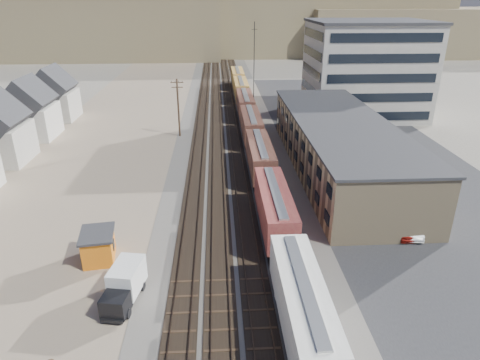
{
  "coord_description": "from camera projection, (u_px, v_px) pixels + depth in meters",
  "views": [
    {
      "loc": [
        -1.92,
        -30.56,
        22.86
      ],
      "look_at": [
        0.6,
        15.13,
        3.0
      ],
      "focal_mm": 32.0,
      "sensor_mm": 36.0,
      "label": 1
    }
  ],
  "objects": [
    {
      "name": "warehouse",
      "position": [
        339.0,
        145.0,
        59.39
      ],
      "size": [
        12.4,
        40.4,
        7.25
      ],
      "color": "tan",
      "rests_on": "ground"
    },
    {
      "name": "rail_tracks",
      "position": [
        224.0,
        122.0,
        82.91
      ],
      "size": [
        11.4,
        200.0,
        0.24
      ],
      "color": "black",
      "rests_on": "ground"
    },
    {
      "name": "box_truck",
      "position": [
        124.0,
        285.0,
        34.25
      ],
      "size": [
        2.95,
        5.75,
        2.93
      ],
      "color": "silver",
      "rests_on": "ground"
    },
    {
      "name": "ballast_bed",
      "position": [
        227.0,
        123.0,
        82.97
      ],
      "size": [
        18.0,
        200.0,
        0.06
      ],
      "primitive_type": "cube",
      "color": "#4C4742",
      "rests_on": "ground"
    },
    {
      "name": "maintenance_shed",
      "position": [
        98.0,
        246.0,
        39.65
      ],
      "size": [
        3.54,
        4.29,
        2.86
      ],
      "color": "orange",
      "rests_on": "ground"
    },
    {
      "name": "parked_car_red",
      "position": [
        401.0,
        227.0,
        44.16
      ],
      "size": [
        1.98,
        4.67,
        1.57
      ],
      "primitive_type": "imported",
      "rotation": [
        0.0,
        0.0,
        0.03
      ],
      "color": "#A3180F",
      "rests_on": "ground"
    },
    {
      "name": "parked_car_white",
      "position": [
        410.0,
        227.0,
        44.28
      ],
      "size": [
        2.41,
        4.99,
        1.58
      ],
      "primitive_type": "imported",
      "rotation": [
        0.0,
        0.0,
        -0.16
      ],
      "color": "silver",
      "rests_on": "ground"
    },
    {
      "name": "freight_train",
      "position": [
        255.0,
        139.0,
        64.86
      ],
      "size": [
        3.0,
        119.74,
        4.46
      ],
      "color": "black",
      "rests_on": "ground"
    },
    {
      "name": "dirt_yard",
      "position": [
        111.0,
        141.0,
        72.81
      ],
      "size": [
        24.0,
        180.0,
        0.03
      ],
      "primitive_type": "cube",
      "color": "#86755C",
      "rests_on": "ground"
    },
    {
      "name": "asphalt_lot",
      "position": [
        363.0,
        146.0,
        70.35
      ],
      "size": [
        26.0,
        120.0,
        0.04
      ],
      "primitive_type": "cube",
      "color": "#232326",
      "rests_on": "ground"
    },
    {
      "name": "hills_north",
      "position": [
        220.0,
        17.0,
        185.39
      ],
      "size": [
        265.0,
        80.0,
        32.0
      ],
      "color": "brown",
      "rests_on": "ground"
    },
    {
      "name": "office_tower",
      "position": [
        366.0,
        69.0,
        85.25
      ],
      "size": [
        22.6,
        18.6,
        18.45
      ],
      "color": "#9E998E",
      "rests_on": "ground"
    },
    {
      "name": "parked_car_far",
      "position": [
        374.0,
        115.0,
        85.56
      ],
      "size": [
        2.88,
        5.18,
        1.67
      ],
      "primitive_type": "imported",
      "rotation": [
        0.0,
        0.0,
        0.2
      ],
      "color": "white",
      "rests_on": "ground"
    },
    {
      "name": "ground",
      "position": [
        243.0,
        281.0,
        37.19
      ],
      "size": [
        300.0,
        300.0,
        0.0
      ],
      "primitive_type": "plane",
      "color": "#6B6356",
      "rests_on": "ground"
    },
    {
      "name": "utility_pole_north",
      "position": [
        178.0,
        107.0,
        73.12
      ],
      "size": [
        2.2,
        0.32,
        10.0
      ],
      "color": "#382619",
      "rests_on": "ground"
    },
    {
      "name": "radio_mast",
      "position": [
        254.0,
        67.0,
        88.82
      ],
      "size": [
        1.2,
        0.16,
        18.0
      ],
      "color": "black",
      "rests_on": "ground"
    },
    {
      "name": "parked_car_blue",
      "position": [
        355.0,
        116.0,
        85.45
      ],
      "size": [
        5.21,
        4.93,
        1.37
      ],
      "primitive_type": "imported",
      "rotation": [
        0.0,
        0.0,
        0.86
      ],
      "color": "navy",
      "rests_on": "ground"
    }
  ]
}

